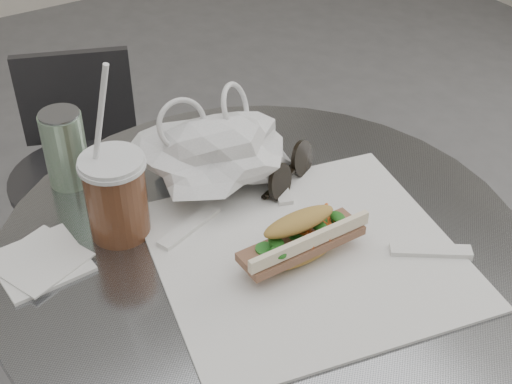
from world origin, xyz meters
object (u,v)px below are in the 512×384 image
cafe_table (261,366)px  iced_coffee (116,195)px  chair_far (90,208)px  banh_mi (300,239)px  sunglasses (289,172)px  drink_can (65,148)px

cafe_table → iced_coffee: 0.40m
chair_far → banh_mi: (0.04, -0.83, 0.48)m
cafe_table → sunglasses: sunglasses is taller
drink_can → iced_coffee: bearing=-83.9°
banh_mi → drink_can: (-0.20, 0.34, 0.02)m
sunglasses → cafe_table: bearing=-167.6°
chair_far → iced_coffee: bearing=98.9°
cafe_table → chair_far: cafe_table is taller
cafe_table → iced_coffee: iced_coffee is taller
banh_mi → sunglasses: banh_mi is taller
cafe_table → sunglasses: 0.33m
sunglasses → chair_far: bearing=73.2°
cafe_table → drink_can: 0.47m
cafe_table → drink_can: drink_can is taller
iced_coffee → drink_can: bearing=96.1°
chair_far → sunglasses: 0.83m
banh_mi → iced_coffee: 0.26m
cafe_table → drink_can: (-0.18, 0.28, 0.34)m
sunglasses → drink_can: drink_can is taller
iced_coffee → sunglasses: size_ratio=2.15×
sunglasses → banh_mi: bearing=-147.3°
chair_far → sunglasses: (0.13, -0.68, 0.47)m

